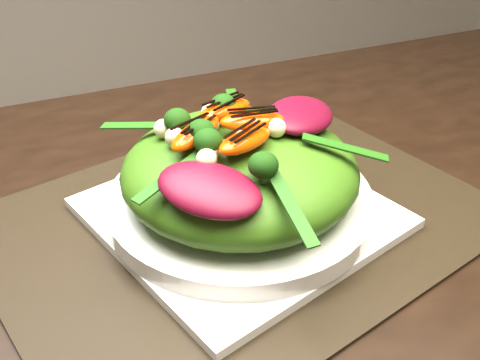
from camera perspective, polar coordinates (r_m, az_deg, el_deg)
name	(u,v)px	position (r m, az deg, el deg)	size (l,w,h in m)	color
placemat	(240,218)	(0.57, 0.00, -3.90)	(0.47, 0.36, 0.00)	black
plate_base	(240,213)	(0.56, 0.00, -3.34)	(0.26, 0.26, 0.01)	white
salad_bowl	(240,201)	(0.55, 0.00, -2.13)	(0.26, 0.26, 0.02)	silver
lettuce_mound	(240,170)	(0.53, 0.00, 1.05)	(0.23, 0.23, 0.08)	#365D11
radicchio_leaf	(301,115)	(0.55, 6.21, 6.58)	(0.09, 0.06, 0.02)	#490716
orange_segment	(215,122)	(0.52, -2.54, 5.88)	(0.06, 0.03, 0.02)	#F33A04
broccoli_floret	(159,124)	(0.52, -8.27, 5.62)	(0.04, 0.04, 0.04)	black
macadamia_nut	(296,138)	(0.50, 5.73, 4.28)	(0.02, 0.02, 0.02)	beige
balsamic_drizzle	(215,114)	(0.52, -2.57, 6.76)	(0.05, 0.00, 0.00)	black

